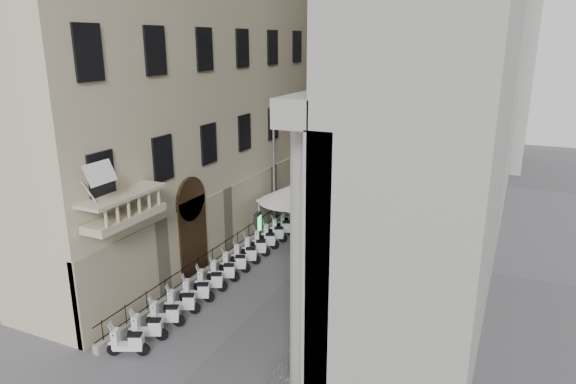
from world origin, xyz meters
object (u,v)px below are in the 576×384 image
at_px(info_kiosk, 258,226).
at_px(pedestrian_b, 404,199).
at_px(scooter_0, 129,355).
at_px(pedestrian_a, 354,215).
at_px(security_tent, 291,189).
at_px(street_lamp, 278,160).

xyz_separation_m(info_kiosk, pedestrian_b, (7.19, 10.31, -0.15)).
relative_size(scooter_0, info_kiosk, 0.82).
bearing_deg(pedestrian_a, security_tent, 31.22).
height_order(info_kiosk, pedestrian_a, info_kiosk).
distance_m(security_tent, pedestrian_b, 10.39).
xyz_separation_m(scooter_0, security_tent, (0.36, 15.43, 3.08)).
height_order(security_tent, info_kiosk, security_tent).
height_order(pedestrian_a, pedestrian_b, pedestrian_a).
bearing_deg(security_tent, pedestrian_a, 39.21).
bearing_deg(scooter_0, pedestrian_a, -35.97).
bearing_deg(info_kiosk, security_tent, 42.31).
relative_size(security_tent, pedestrian_a, 2.57).
bearing_deg(security_tent, scooter_0, -91.33).
height_order(scooter_0, security_tent, security_tent).
bearing_deg(street_lamp, scooter_0, -73.35).
bearing_deg(scooter_0, info_kiosk, -19.26).
bearing_deg(pedestrian_b, pedestrian_a, 73.37).
distance_m(pedestrian_a, pedestrian_b, 6.00).
bearing_deg(street_lamp, security_tent, -7.76).
relative_size(street_lamp, pedestrian_b, 5.26).
relative_size(security_tent, info_kiosk, 2.49).
relative_size(scooter_0, street_lamp, 0.18).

